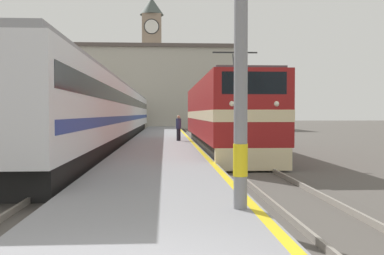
{
  "coord_description": "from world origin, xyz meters",
  "views": [
    {
      "loc": [
        0.27,
        -4.4,
        2.12
      ],
      "look_at": [
        1.9,
        22.86,
        1.27
      ],
      "focal_mm": 42.0,
      "sensor_mm": 36.0,
      "label": 1
    }
  ],
  "objects": [
    {
      "name": "rail_track_near",
      "position": [
        3.41,
        25.0,
        0.03
      ],
      "size": [
        2.84,
        140.0,
        0.16
      ],
      "color": "#514C47",
      "rests_on": "ground"
    },
    {
      "name": "station_building",
      "position": [
        -1.97,
        62.29,
        5.91
      ],
      "size": [
        24.63,
        10.09,
        11.78
      ],
      "color": "#B7B2A3",
      "rests_on": "ground"
    },
    {
      "name": "ground_plane",
      "position": [
        0.0,
        30.0,
        0.0
      ],
      "size": [
        200.0,
        200.0,
        0.0
      ],
      "primitive_type": "plane",
      "color": "#514C47"
    },
    {
      "name": "passenger_train",
      "position": [
        -3.63,
        30.3,
        2.21
      ],
      "size": [
        2.92,
        50.13,
        4.12
      ],
      "color": "black",
      "rests_on": "ground"
    },
    {
      "name": "person_on_platform",
      "position": [
        1.13,
        24.55,
        1.23
      ],
      "size": [
        0.34,
        0.34,
        1.65
      ],
      "color": "#23232D",
      "rests_on": "platform"
    },
    {
      "name": "rail_track_far",
      "position": [
        -3.63,
        25.0,
        0.03
      ],
      "size": [
        2.84,
        140.0,
        0.16
      ],
      "color": "#514C47",
      "rests_on": "ground"
    },
    {
      "name": "clock_tower",
      "position": [
        -1.98,
        72.6,
        11.57
      ],
      "size": [
        4.03,
        4.03,
        21.78
      ],
      "color": "gray",
      "rests_on": "ground"
    },
    {
      "name": "platform",
      "position": [
        0.0,
        25.0,
        0.18
      ],
      "size": [
        4.17,
        140.0,
        0.37
      ],
      "color": "gray",
      "rests_on": "ground"
    },
    {
      "name": "locomotive_train",
      "position": [
        3.41,
        20.18,
        2.01
      ],
      "size": [
        2.92,
        17.96,
        4.91
      ],
      "color": "black",
      "rests_on": "ground"
    }
  ]
}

